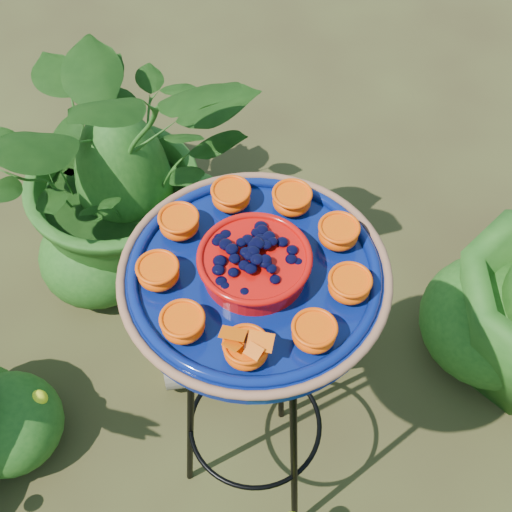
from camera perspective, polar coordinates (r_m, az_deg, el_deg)
name	(u,v)px	position (r m, az deg, el deg)	size (l,w,h in m)	color
ground_plane	(224,424)	(2.07, -2.61, -13.26)	(20.00, 20.00, 0.00)	#302615
tripod_stand	(255,379)	(1.53, -0.09, -9.84)	(0.35, 0.36, 0.88)	black
feeder_dish	(255,273)	(1.20, -0.11, -1.41)	(0.49, 0.49, 0.10)	navy
driftwood_log	(256,347)	(2.08, 0.02, -7.26)	(0.18, 0.18, 0.54)	gray
shrub_back_left	(119,157)	(2.09, -10.88, 7.76)	(0.79, 0.68, 0.87)	#1B4813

